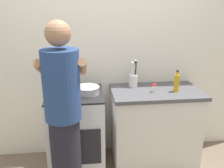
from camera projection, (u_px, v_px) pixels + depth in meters
back_wall at (121, 54)px, 2.85m from camera, size 3.20×0.10×2.50m
countertop at (154, 126)px, 2.81m from camera, size 1.00×0.60×0.90m
stove_range at (77, 131)px, 2.71m from camera, size 0.60×0.62×0.90m
pot at (61, 87)px, 2.56m from camera, size 0.28×0.21×0.14m
mixing_bowl at (88, 90)px, 2.54m from camera, size 0.26×0.26×0.08m
utensil_crock at (133, 78)px, 2.76m from camera, size 0.10×0.10×0.32m
spice_bottle at (154, 88)px, 2.60m from camera, size 0.04×0.04×0.09m
oil_bottle at (177, 83)px, 2.60m from camera, size 0.06×0.06×0.24m
person at (64, 122)px, 2.02m from camera, size 0.41×0.50×1.70m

